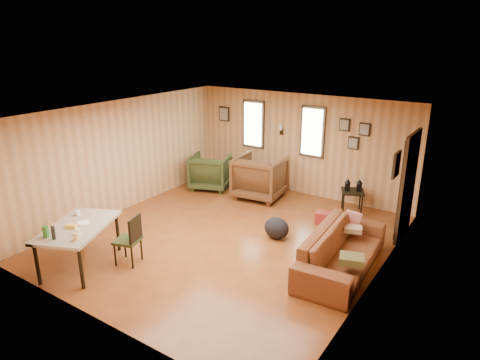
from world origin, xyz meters
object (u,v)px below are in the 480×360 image
object	(u,v)px
side_table	(353,190)
end_table	(253,171)
dining_table	(77,230)
recliner_green	(211,170)
sofa	(343,244)
recliner_brown	(260,175)

from	to	relation	value
side_table	end_table	bearing A→B (deg)	173.73
end_table	dining_table	world-z (taller)	dining_table
recliner_green	side_table	bearing A→B (deg)	166.61
sofa	side_table	size ratio (longest dim) A/B	3.06
recliner_brown	side_table	xyz separation A→B (m)	(2.12, 0.35, -0.04)
end_table	side_table	xyz separation A→B (m)	(2.72, -0.30, 0.14)
recliner_green	side_table	xyz separation A→B (m)	(3.49, 0.47, 0.04)
sofa	recliner_brown	xyz separation A→B (m)	(-2.82, 2.08, 0.10)
end_table	dining_table	bearing A→B (deg)	-92.43
end_table	dining_table	xyz separation A→B (m)	(-0.21, -5.04, 0.30)
sofa	dining_table	distance (m)	4.32
dining_table	recliner_green	bearing A→B (deg)	73.72
sofa	side_table	xyz separation A→B (m)	(-0.70, 2.42, 0.06)
recliner_brown	end_table	bearing A→B (deg)	-54.04
recliner_brown	dining_table	world-z (taller)	recliner_brown
recliner_brown	end_table	size ratio (longest dim) A/B	1.66
recliner_brown	dining_table	distance (m)	4.48
end_table	side_table	world-z (taller)	side_table
recliner_green	dining_table	distance (m)	4.31
sofa	recliner_green	world-z (taller)	recliner_green
recliner_brown	side_table	size ratio (longest dim) A/B	1.46
sofa	dining_table	size ratio (longest dim) A/B	1.39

